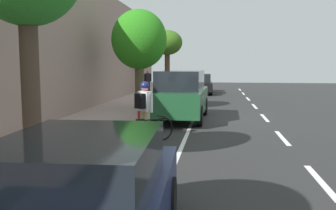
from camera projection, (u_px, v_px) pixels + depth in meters
ground at (200, 119)px, 15.08m from camera, size 59.13×59.13×0.00m
sidewalk at (116, 115)px, 15.55m from camera, size 3.55×36.96×0.14m
curb_edge at (159, 116)px, 15.30m from camera, size 0.16×36.96×0.14m
lane_stripe_centre at (265, 118)px, 15.30m from camera, size 0.14×35.80×0.01m
lane_stripe_bike_edge at (194, 118)px, 15.12m from camera, size 0.12×36.96×0.01m
building_facade at (69, 45)px, 15.48m from camera, size 0.50×36.96×6.11m
parked_sedan_black_nearest at (200, 84)px, 27.51m from camera, size 2.01×4.48×1.52m
parked_suv_green_second at (181, 95)px, 14.72m from camera, size 2.08×4.75×1.99m
parked_sedan_dark_blue_mid at (81, 207)px, 3.88m from camera, size 1.99×4.48×1.52m
bicycle_at_curb at (149, 130)px, 10.49m from camera, size 1.27×1.22×0.74m
cyclist_with_backpack at (144, 104)px, 10.86m from camera, size 0.55×0.52×1.75m
street_tree_near_cyclist at (167, 44)px, 26.96m from camera, size 2.24×2.24×4.60m
street_tree_mid_block at (139, 40)px, 17.24m from camera, size 2.62×2.62×4.68m
pedestrian_on_phone at (148, 80)px, 27.22m from camera, size 0.51×0.42×1.64m
fire_hydrant at (140, 109)px, 13.65m from camera, size 0.22×0.22×0.84m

